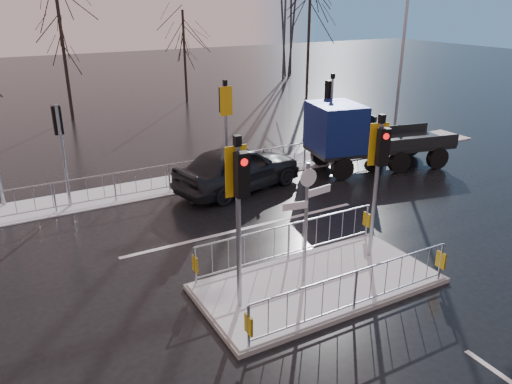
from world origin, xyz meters
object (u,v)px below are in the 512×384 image
car_far_lane (238,167)px  street_lamp_right (403,53)px  traffic_island (318,272)px  flatbed_truck (354,135)px

car_far_lane → street_lamp_right: size_ratio=0.63×
traffic_island → car_far_lane: bearing=79.1°
traffic_island → street_lamp_right: size_ratio=0.75×
car_far_lane → flatbed_truck: size_ratio=0.79×
flatbed_truck → street_lamp_right: 5.30m
traffic_island → flatbed_truck: (6.52, 6.69, 1.11)m
traffic_island → car_far_lane: (1.34, 6.96, 0.47)m
car_far_lane → street_lamp_right: 10.01m
flatbed_truck → street_lamp_right: street_lamp_right is taller
traffic_island → street_lamp_right: street_lamp_right is taller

